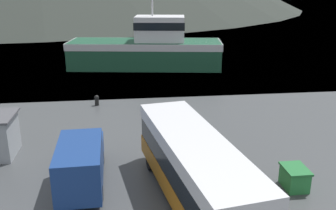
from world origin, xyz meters
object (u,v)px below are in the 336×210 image
fishing_boat (148,48)px  delivery_van (81,162)px  tour_bus (194,167)px  storage_bin (295,178)px

fishing_boat → delivery_van: bearing=177.5°
tour_bus → fishing_boat: bearing=80.9°
fishing_boat → storage_bin: fishing_boat is taller
fishing_boat → storage_bin: size_ratio=12.07×
storage_bin → delivery_van: bearing=171.4°
delivery_van → fishing_boat: 26.62m
delivery_van → fishing_boat: fishing_boat is taller
delivery_van → fishing_boat: (5.08, 26.12, 1.01)m
tour_bus → storage_bin: tour_bus is taller
tour_bus → storage_bin: (5.06, 0.67, -1.24)m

